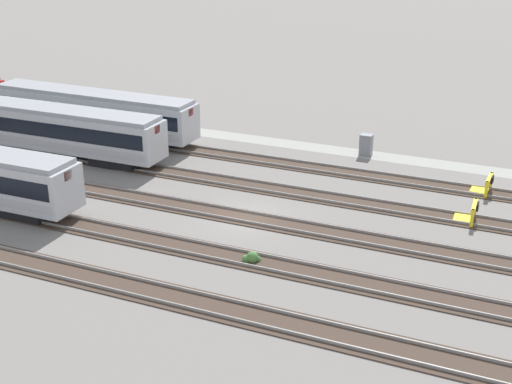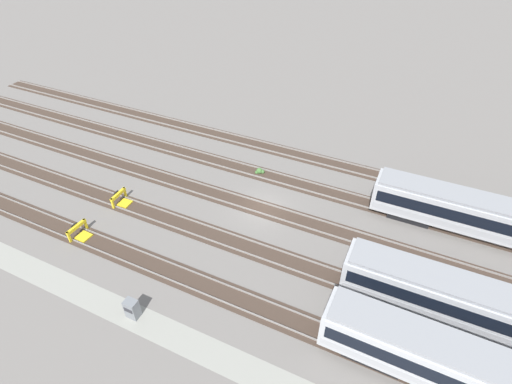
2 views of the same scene
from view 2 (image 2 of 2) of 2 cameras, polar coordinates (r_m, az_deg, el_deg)
name	(u,v)px [view 2 (image 2 of 2)]	position (r m, az deg, el deg)	size (l,w,h in m)	color
ground_plane	(262,209)	(37.05, 0.89, -2.44)	(400.00, 400.00, 0.00)	gray
service_walkway	(173,335)	(29.12, -11.74, -19.42)	(54.00, 2.00, 0.01)	#9E9E93
rail_track_nearest	(207,287)	(31.06, -6.98, -13.28)	(90.00, 2.23, 0.21)	#47382D
rail_track_near_inner	(238,244)	(33.81, -2.65, -7.37)	(90.00, 2.23, 0.21)	#47382D
rail_track_middle	(262,209)	(37.02, 0.89, -2.38)	(90.00, 2.24, 0.21)	#47382D
rail_track_far_inner	(283,180)	(40.58, 3.81, 1.77)	(90.00, 2.23, 0.21)	#47382D
rail_track_farthest	(300,155)	(44.41, 6.26, 5.23)	(90.00, 2.23, 0.21)	#47382D
subway_car_front_row_leftmost	(480,307)	(31.05, 29.33, -14.13)	(18.03, 3.01, 3.70)	silver
subway_car_front_row_centre	(484,216)	(38.26, 29.75, -3.05)	(18.02, 2.95, 3.70)	silver
subway_car_front_row_right_inner	(477,375)	(27.99, 29.01, -21.84)	(18.03, 3.02, 3.70)	silver
bumper_stop_nearest_track	(80,232)	(37.23, -23.87, -5.26)	(1.38, 2.01, 1.22)	yellow
bumper_stop_near_inner_track	(121,199)	(39.40, -18.70, -0.98)	(1.37, 2.01, 1.22)	yellow
electrical_cabinet	(132,309)	(30.02, -17.29, -15.63)	(0.90, 0.73, 1.60)	gray
weed_clump	(260,171)	(41.34, 0.53, 2.99)	(0.92, 0.70, 0.64)	#4C7F3D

